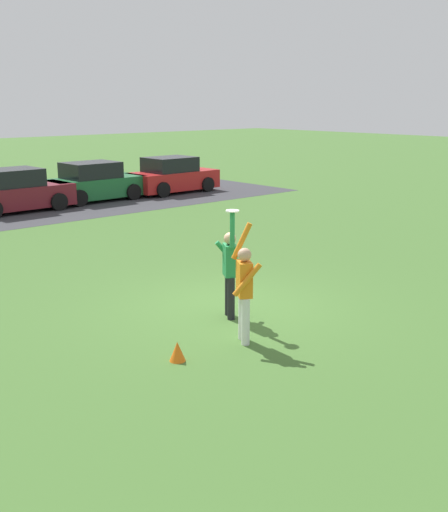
{
  "coord_description": "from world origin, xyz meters",
  "views": [
    {
      "loc": [
        -8.0,
        -8.79,
        4.01
      ],
      "look_at": [
        -0.72,
        -0.62,
        1.29
      ],
      "focal_mm": 43.9,
      "sensor_mm": 36.0,
      "label": 1
    }
  ],
  "objects_px": {
    "frisbee_disc": "(232,211)",
    "parked_car_maroon": "(14,192)",
    "parked_car_red": "(172,176)",
    "person_defender": "(244,287)",
    "person_catcher": "(230,267)",
    "parked_car_green": "(94,183)",
    "field_cone_orange": "(177,351)"
  },
  "relations": [
    {
      "from": "parked_car_maroon",
      "to": "parked_car_green",
      "type": "xyz_separation_m",
      "value": [
        3.55,
        0.33,
        0.0
      ]
    },
    {
      "from": "frisbee_disc",
      "to": "parked_car_maroon",
      "type": "bearing_deg",
      "value": 81.89
    },
    {
      "from": "person_catcher",
      "to": "parked_car_green",
      "type": "height_order",
      "value": "person_catcher"
    },
    {
      "from": "person_catcher",
      "to": "field_cone_orange",
      "type": "bearing_deg",
      "value": -32.52
    },
    {
      "from": "parked_car_red",
      "to": "field_cone_orange",
      "type": "bearing_deg",
      "value": -128.26
    },
    {
      "from": "parked_car_maroon",
      "to": "parked_car_red",
      "type": "distance_m",
      "value": 7.4
    },
    {
      "from": "person_defender",
      "to": "parked_car_green",
      "type": "bearing_deg",
      "value": 9.72
    },
    {
      "from": "parked_car_red",
      "to": "frisbee_disc",
      "type": "bearing_deg",
      "value": -124.77
    },
    {
      "from": "person_catcher",
      "to": "parked_car_green",
      "type": "distance_m",
      "value": 15.36
    },
    {
      "from": "frisbee_disc",
      "to": "parked_car_red",
      "type": "height_order",
      "value": "frisbee_disc"
    },
    {
      "from": "parked_car_red",
      "to": "person_defender",
      "type": "bearing_deg",
      "value": -124.66
    },
    {
      "from": "person_catcher",
      "to": "parked_car_red",
      "type": "relative_size",
      "value": 0.5
    },
    {
      "from": "frisbee_disc",
      "to": "parked_car_maroon",
      "type": "relative_size",
      "value": 0.06
    },
    {
      "from": "person_catcher",
      "to": "parked_car_maroon",
      "type": "xyz_separation_m",
      "value": [
        1.91,
        14.03,
        -0.25
      ]
    },
    {
      "from": "frisbee_disc",
      "to": "parked_car_green",
      "type": "bearing_deg",
      "value": 69.01
    },
    {
      "from": "person_catcher",
      "to": "parked_car_maroon",
      "type": "bearing_deg",
      "value": -156.38
    },
    {
      "from": "person_defender",
      "to": "frisbee_disc",
      "type": "distance_m",
      "value": 1.53
    },
    {
      "from": "parked_car_red",
      "to": "parked_car_maroon",
      "type": "bearing_deg",
      "value": 179.28
    },
    {
      "from": "person_defender",
      "to": "parked_car_green",
      "type": "distance_m",
      "value": 16.62
    },
    {
      "from": "person_defender",
      "to": "field_cone_orange",
      "type": "xyz_separation_m",
      "value": [
        -1.35,
        0.11,
        -0.82
      ]
    },
    {
      "from": "frisbee_disc",
      "to": "parked_car_maroon",
      "type": "xyz_separation_m",
      "value": [
        2.03,
        14.22,
        -1.37
      ]
    },
    {
      "from": "parked_car_maroon",
      "to": "parked_car_red",
      "type": "height_order",
      "value": "same"
    },
    {
      "from": "frisbee_disc",
      "to": "parked_car_red",
      "type": "relative_size",
      "value": 0.06
    },
    {
      "from": "person_defender",
      "to": "parked_car_red",
      "type": "bearing_deg",
      "value": -1.89
    },
    {
      "from": "person_defender",
      "to": "parked_car_maroon",
      "type": "relative_size",
      "value": 0.49
    },
    {
      "from": "parked_car_maroon",
      "to": "field_cone_orange",
      "type": "bearing_deg",
      "value": -106.05
    },
    {
      "from": "frisbee_disc",
      "to": "parked_car_green",
      "type": "distance_m",
      "value": 15.64
    },
    {
      "from": "person_catcher",
      "to": "field_cone_orange",
      "type": "xyz_separation_m",
      "value": [
        -2.01,
        -0.99,
        -0.82
      ]
    },
    {
      "from": "person_defender",
      "to": "person_catcher",
      "type": "bearing_deg",
      "value": -0.0
    },
    {
      "from": "parked_car_red",
      "to": "person_catcher",
      "type": "bearing_deg",
      "value": -124.8
    },
    {
      "from": "person_catcher",
      "to": "person_defender",
      "type": "bearing_deg",
      "value": -0.0
    },
    {
      "from": "person_catcher",
      "to": "parked_car_red",
      "type": "distance_m",
      "value": 16.91
    }
  ]
}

